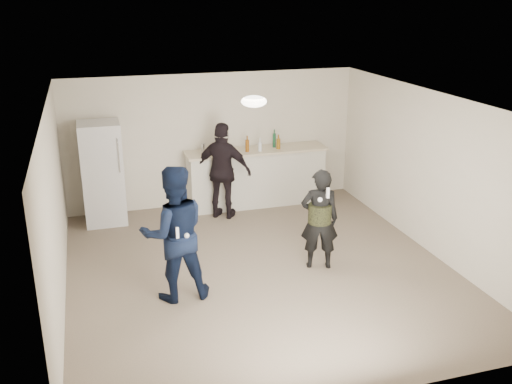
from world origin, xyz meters
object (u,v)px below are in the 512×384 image
object	(u,v)px
fridge	(102,173)
counter	(256,178)
shaker	(203,148)
spectator	(223,171)
woman	(320,219)
man	(174,234)

from	to	relation	value
fridge	counter	bearing A→B (deg)	1.42
shaker	spectator	bearing A→B (deg)	-67.59
woman	fridge	bearing A→B (deg)	-26.27
man	woman	size ratio (longest dim) A/B	1.21
counter	woman	xyz separation A→B (m)	(0.11, -2.82, 0.23)
counter	fridge	distance (m)	2.85
man	spectator	size ratio (longest dim) A/B	1.05
man	fridge	bearing A→B (deg)	-76.22
counter	fridge	size ratio (longest dim) A/B	1.44
shaker	woman	size ratio (longest dim) A/B	0.11
shaker	man	size ratio (longest dim) A/B	0.09
man	spectator	bearing A→B (deg)	-116.82
counter	woman	distance (m)	2.83
counter	spectator	xyz separation A→B (m)	(-0.76, -0.47, 0.35)
spectator	fridge	bearing A→B (deg)	21.54
fridge	spectator	world-z (taller)	fridge
shaker	counter	bearing A→B (deg)	-5.06
counter	spectator	size ratio (longest dim) A/B	1.49
counter	spectator	world-z (taller)	spectator
shaker	woman	distance (m)	3.13
woman	spectator	bearing A→B (deg)	-52.81
fridge	spectator	size ratio (longest dim) A/B	1.03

